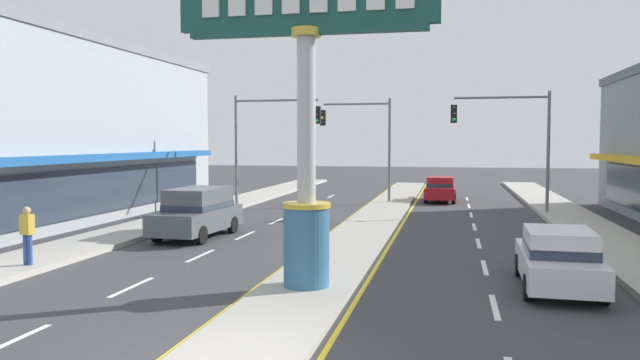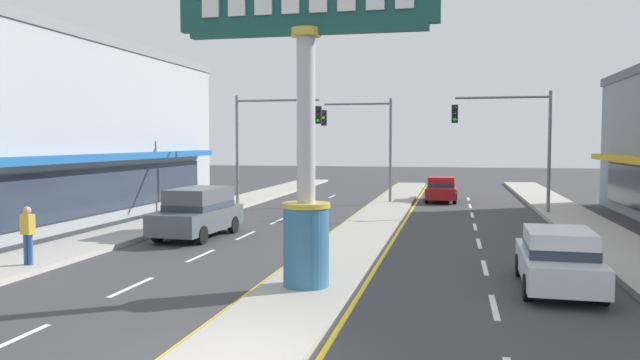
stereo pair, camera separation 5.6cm
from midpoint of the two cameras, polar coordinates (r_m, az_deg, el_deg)
The scene contains 13 objects.
median_strip at distance 27.79m, azimuth 4.94°, elevation -3.92°, with size 2.31×52.00×0.14m, color #A39E93.
sidewalk_left at distance 28.50m, azimuth -14.00°, elevation -3.79°, with size 2.59×60.00×0.18m, color #ADA89E.
sidewalk_right at distance 26.18m, azimuth 24.46°, elevation -4.66°, with size 2.59×60.00×0.18m, color #ADA89E.
lane_markings at distance 26.47m, azimuth 4.56°, elevation -4.44°, with size 9.05×52.00×0.01m.
district_sign at distance 15.05m, azimuth -1.20°, elevation 6.04°, with size 6.38×1.19×7.90m.
storefront_left at distance 31.85m, azimuth -24.68°, elevation 4.24°, with size 8.58×23.92×8.48m.
traffic_light_left_side at distance 33.68m, azimuth -4.82°, elevation 4.52°, with size 4.86×0.46×6.20m.
traffic_light_right_side at distance 32.50m, azimuth 17.42°, elevation 4.40°, with size 4.86×0.46×6.20m.
traffic_light_median_far at distance 36.63m, azimuth 4.23°, elevation 4.36°, with size 4.20×0.46×6.20m.
suv_near_right_lane at distance 24.27m, azimuth -11.13°, elevation -2.90°, with size 2.15×4.70×1.90m.
sedan_far_right_lane at distance 38.48m, azimuth 11.20°, elevation -0.81°, with size 1.89×4.33×1.53m.
sedan_near_left_lane at distance 16.59m, azimuth 21.23°, elevation -6.78°, with size 1.94×4.35×1.53m.
pedestrian_near_kerb at distance 19.49m, azimuth -25.30°, elevation -4.34°, with size 0.44×0.32×1.67m.
Camera 2 is at (3.53, -9.32, 3.71)m, focal length 34.67 mm.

